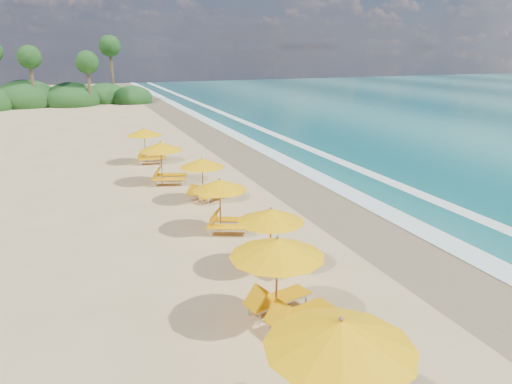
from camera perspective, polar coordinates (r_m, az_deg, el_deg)
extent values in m
plane|color=tan|center=(19.27, 0.00, -3.42)|extent=(160.00, 160.00, 0.00)
cube|color=olive|center=(20.97, 10.25, -1.98)|extent=(4.00, 160.00, 0.01)
cube|color=white|center=(21.76, 13.63, -1.43)|extent=(1.20, 160.00, 0.01)
cube|color=white|center=(23.55, 19.66, -0.57)|extent=(0.80, 160.00, 0.01)
cone|color=#FDAE05|center=(8.16, 9.98, -16.25)|extent=(2.62, 2.62, 0.49)
sphere|color=olive|center=(8.02, 10.09, -14.61)|extent=(0.09, 0.09, 0.09)
cylinder|color=olive|center=(11.98, 2.46, -10.72)|extent=(0.06, 0.06, 2.27)
cone|color=#FDAE05|center=(11.58, 2.52, -6.58)|extent=(2.81, 2.81, 0.46)
sphere|color=olive|center=(11.48, 2.53, -5.42)|extent=(0.08, 0.08, 0.08)
cylinder|color=olive|center=(14.72, 1.72, -5.83)|extent=(0.05, 0.05, 2.01)
cone|color=#FDAE05|center=(14.42, 1.75, -2.77)|extent=(2.76, 2.76, 0.40)
sphere|color=olive|center=(14.34, 1.76, -1.93)|extent=(0.07, 0.07, 0.07)
cylinder|color=olive|center=(17.93, -4.27, -1.68)|extent=(0.05, 0.05, 1.99)
cone|color=#FDAE05|center=(17.69, -4.32, 0.86)|extent=(2.70, 2.70, 0.40)
sphere|color=olive|center=(17.63, -4.34, 1.55)|extent=(0.07, 0.07, 0.07)
cylinder|color=olive|center=(21.50, -6.35, 1.38)|extent=(0.05, 0.05, 1.96)
cone|color=#FDAE05|center=(21.30, -6.42, 3.48)|extent=(2.75, 2.75, 0.39)
sphere|color=olive|center=(21.25, -6.44, 4.06)|extent=(0.07, 0.07, 0.07)
cylinder|color=olive|center=(24.68, -11.16, 3.36)|extent=(0.05, 0.05, 2.10)
cone|color=#FDAE05|center=(24.50, -11.27, 5.34)|extent=(2.67, 2.67, 0.42)
sphere|color=olive|center=(24.45, -11.31, 5.88)|extent=(0.08, 0.08, 0.08)
cylinder|color=olive|center=(29.36, -13.04, 5.33)|extent=(0.05, 0.05, 2.06)
cone|color=#FDAE05|center=(29.20, -13.15, 6.97)|extent=(2.40, 2.40, 0.41)
sphere|color=olive|center=(29.17, -13.18, 7.41)|extent=(0.07, 0.07, 0.07)
ellipsoid|color=#163D14|center=(62.15, -20.98, 10.18)|extent=(6.40, 6.40, 4.16)
ellipsoid|color=#163D14|center=(63.29, -25.57, 9.82)|extent=(7.20, 7.20, 4.68)
ellipsoid|color=#163D14|center=(64.30, -17.39, 10.63)|extent=(5.60, 5.60, 3.64)
ellipsoid|color=#163D14|center=(62.62, -14.47, 10.66)|extent=(5.00, 5.00, 3.25)
cylinder|color=brown|center=(60.05, -19.19, 11.96)|extent=(0.36, 0.36, 5.00)
sphere|color=#163D14|center=(59.93, -19.42, 14.33)|extent=(2.60, 2.60, 2.60)
cylinder|color=brown|center=(61.07, -24.99, 11.69)|extent=(0.36, 0.36, 5.60)
sphere|color=#163D14|center=(60.96, -25.32, 14.30)|extent=(2.60, 2.60, 2.60)
cylinder|color=brown|center=(64.17, -16.71, 13.24)|extent=(0.36, 0.36, 6.80)
sphere|color=#163D14|center=(64.09, -16.97, 16.27)|extent=(2.60, 2.60, 2.60)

